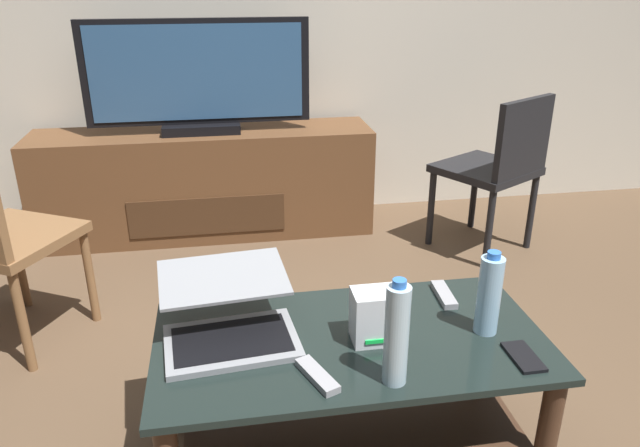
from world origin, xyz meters
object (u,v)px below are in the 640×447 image
(media_cabinet, at_px, (206,183))
(tv_remote, at_px, (444,295))
(coffee_table, at_px, (350,378))
(dining_chair, at_px, (499,165))
(laptop, at_px, (228,315))
(router_box, at_px, (376,316))
(water_bottle_far, at_px, (489,295))
(cell_phone, at_px, (523,357))
(soundbar_remote, at_px, (317,375))
(television, at_px, (198,79))
(water_bottle_near, at_px, (397,334))

(media_cabinet, bearing_deg, tv_remote, -65.30)
(coffee_table, relative_size, dining_chair, 1.32)
(laptop, xyz_separation_m, router_box, (0.41, -0.10, 0.01))
(laptop, height_order, water_bottle_far, water_bottle_far)
(cell_phone, relative_size, soundbar_remote, 0.88)
(television, bearing_deg, cell_phone, -66.59)
(coffee_table, relative_size, media_cabinet, 0.60)
(laptop, height_order, router_box, laptop)
(television, bearing_deg, laptop, -87.14)
(laptop, xyz_separation_m, water_bottle_far, (0.74, -0.11, 0.06))
(router_box, bearing_deg, coffee_table, 164.68)
(laptop, relative_size, water_bottle_far, 1.66)
(dining_chair, bearing_deg, water_bottle_far, -116.11)
(dining_chair, relative_size, laptop, 1.99)
(cell_phone, bearing_deg, media_cabinet, 112.68)
(television, relative_size, soundbar_remote, 7.40)
(water_bottle_far, height_order, tv_remote, water_bottle_far)
(media_cabinet, bearing_deg, coffee_table, -76.98)
(dining_chair, height_order, tv_remote, dining_chair)
(laptop, xyz_separation_m, cell_phone, (0.79, -0.25, -0.06))
(television, distance_m, router_box, 1.97)
(laptop, bearing_deg, coffee_table, -12.62)
(coffee_table, relative_size, laptop, 2.64)
(television, bearing_deg, coffee_table, -76.84)
(coffee_table, height_order, cell_phone, cell_phone)
(media_cabinet, xyz_separation_m, water_bottle_near, (0.50, -2.09, 0.29))
(cell_phone, bearing_deg, dining_chair, 67.09)
(media_cabinet, height_order, water_bottle_near, water_bottle_near)
(media_cabinet, relative_size, laptop, 4.38)
(media_cabinet, bearing_deg, soundbar_remote, -81.44)
(dining_chair, height_order, laptop, dining_chair)
(cell_phone, xyz_separation_m, tv_remote, (-0.10, 0.35, 0.01))
(router_box, bearing_deg, tv_remote, 34.98)
(television, xyz_separation_m, cell_phone, (0.88, -2.03, -0.44))
(cell_phone, bearing_deg, coffee_table, 157.98)
(television, distance_m, dining_chair, 1.64)
(dining_chair, bearing_deg, television, 162.01)
(water_bottle_far, xyz_separation_m, tv_remote, (-0.05, 0.21, -0.11))
(media_cabinet, height_order, soundbar_remote, media_cabinet)
(laptop, bearing_deg, router_box, -13.06)
(water_bottle_far, bearing_deg, tv_remote, 103.50)
(soundbar_remote, bearing_deg, water_bottle_near, -33.84)
(tv_remote, height_order, soundbar_remote, same)
(television, bearing_deg, water_bottle_far, -66.20)
(media_cabinet, xyz_separation_m, television, (0.00, -0.02, 0.59))
(cell_phone, bearing_deg, water_bottle_far, 107.69)
(television, xyz_separation_m, water_bottle_near, (0.50, -2.06, -0.30))
(tv_remote, bearing_deg, water_bottle_far, -73.20)
(media_cabinet, xyz_separation_m, tv_remote, (0.78, -1.70, 0.15))
(television, bearing_deg, router_box, -75.04)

